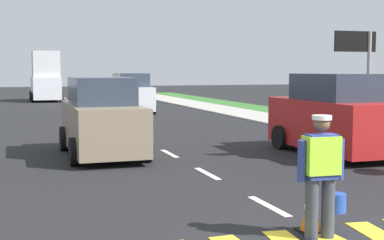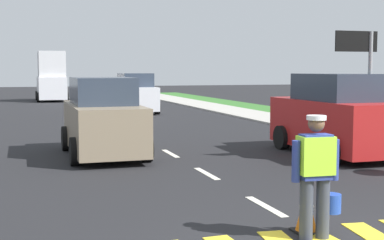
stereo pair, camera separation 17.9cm
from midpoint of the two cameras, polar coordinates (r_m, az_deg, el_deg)
The scene contains 10 objects.
ground_plane at distance 26.79m, azimuth -9.03°, elevation 0.36°, with size 96.00×96.00×0.00m, color black.
sidewalk_right at distance 19.14m, azimuth 18.20°, elevation -1.79°, with size 2.40×72.00×0.14m, color #B2ADA3.
lane_center_line at distance 30.94m, azimuth -10.18°, elevation 1.01°, with size 0.14×46.40×0.01m.
road_worker at distance 7.50m, azimuth 13.53°, elevation -5.16°, with size 0.77×0.36×1.67m.
lane_direction_sign at distance 14.05m, azimuth 17.60°, elevation 5.59°, with size 1.16×0.11×3.20m.
traffic_cone_near at distance 7.92m, azimuth 12.48°, elevation -9.24°, with size 0.36×0.36×0.61m.
delivery_truck at distance 40.59m, azimuth -14.32°, elevation 4.20°, with size 2.16×4.60×3.54m.
car_outgoing_far at distance 28.74m, azimuth -5.77°, elevation 2.65°, with size 2.00×3.86×2.07m.
car_oncoming_lead at distance 14.56m, azimuth -8.90°, elevation 0.05°, with size 1.96×4.15×2.06m.
car_parked_curbside at distance 15.01m, azimuth 14.91°, elevation 0.27°, with size 1.91×4.26×2.16m.
Camera 2 is at (-3.85, -5.43, 2.27)m, focal length 51.20 mm.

